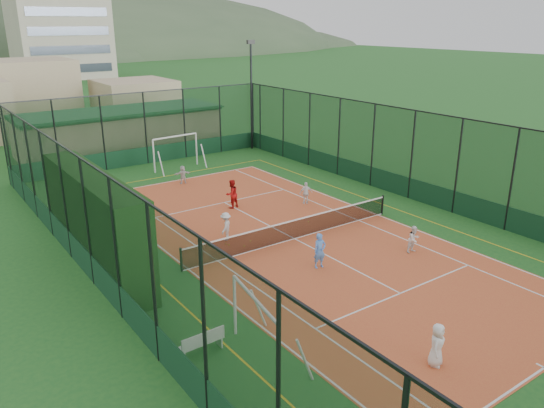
{
  "coord_description": "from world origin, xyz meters",
  "views": [
    {
      "loc": [
        -14.06,
        -17.87,
        9.59
      ],
      "look_at": [
        0.02,
        1.84,
        1.2
      ],
      "focal_mm": 35.0,
      "sensor_mm": 36.0,
      "label": 1
    }
  ],
  "objects_px": {
    "child_near_left": "(437,345)",
    "child_far_left": "(226,226)",
    "child_far_back": "(183,175)",
    "coach": "(232,194)",
    "child_far_right": "(306,193)",
    "clubhouse": "(121,130)",
    "child_near_mid": "(320,251)",
    "white_bench": "(201,342)",
    "floodlight_ne": "(251,96)",
    "futsal_goal_far": "(176,153)",
    "futsal_goal_near": "(255,330)",
    "child_near_right": "(414,239)"
  },
  "relations": [
    {
      "from": "child_near_left",
      "to": "child_far_left",
      "type": "relative_size",
      "value": 1.02
    },
    {
      "from": "child_far_back",
      "to": "coach",
      "type": "distance_m",
      "value": 5.65
    },
    {
      "from": "child_near_left",
      "to": "child_far_right",
      "type": "xyz_separation_m",
      "value": [
        6.06,
        13.52,
        -0.05
      ]
    },
    {
      "from": "clubhouse",
      "to": "child_near_mid",
      "type": "height_order",
      "value": "clubhouse"
    },
    {
      "from": "child_near_mid",
      "to": "coach",
      "type": "height_order",
      "value": "coach"
    },
    {
      "from": "clubhouse",
      "to": "child_near_left",
      "type": "distance_m",
      "value": 32.03
    },
    {
      "from": "white_bench",
      "to": "child_near_mid",
      "type": "bearing_deg",
      "value": 18.95
    },
    {
      "from": "child_far_left",
      "to": "clubhouse",
      "type": "bearing_deg",
      "value": -139.05
    },
    {
      "from": "child_far_back",
      "to": "child_near_left",
      "type": "bearing_deg",
      "value": 92.34
    },
    {
      "from": "white_bench",
      "to": "child_far_right",
      "type": "height_order",
      "value": "child_far_right"
    },
    {
      "from": "child_far_left",
      "to": "child_far_back",
      "type": "relative_size",
      "value": 1.16
    },
    {
      "from": "floodlight_ne",
      "to": "child_near_left",
      "type": "relative_size",
      "value": 6.11
    },
    {
      "from": "clubhouse",
      "to": "futsal_goal_far",
      "type": "xyz_separation_m",
      "value": [
        1.05,
        -7.44,
        -0.46
      ]
    },
    {
      "from": "white_bench",
      "to": "child_far_back",
      "type": "relative_size",
      "value": 1.28
    },
    {
      "from": "futsal_goal_near",
      "to": "child_far_back",
      "type": "relative_size",
      "value": 2.81
    },
    {
      "from": "child_far_back",
      "to": "futsal_goal_far",
      "type": "bearing_deg",
      "value": -101.13
    },
    {
      "from": "clubhouse",
      "to": "child_near_mid",
      "type": "xyz_separation_m",
      "value": [
        -1.02,
        -24.95,
        -0.83
      ]
    },
    {
      "from": "child_near_left",
      "to": "child_far_back",
      "type": "xyz_separation_m",
      "value": [
        2.28,
        20.98,
        -0.11
      ]
    },
    {
      "from": "child_near_right",
      "to": "child_near_left",
      "type": "bearing_deg",
      "value": -134.01
    },
    {
      "from": "futsal_goal_far",
      "to": "child_far_left",
      "type": "distance_m",
      "value": 13.32
    },
    {
      "from": "child_near_mid",
      "to": "coach",
      "type": "xyz_separation_m",
      "value": [
        0.92,
        8.36,
        0.04
      ]
    },
    {
      "from": "futsal_goal_near",
      "to": "child_near_right",
      "type": "relative_size",
      "value": 2.63
    },
    {
      "from": "child_near_right",
      "to": "child_far_left",
      "type": "height_order",
      "value": "child_far_left"
    },
    {
      "from": "child_near_left",
      "to": "child_near_right",
      "type": "xyz_separation_m",
      "value": [
        5.78,
        5.74,
        -0.07
      ]
    },
    {
      "from": "futsal_goal_far",
      "to": "coach",
      "type": "distance_m",
      "value": 9.22
    },
    {
      "from": "floodlight_ne",
      "to": "child_near_left",
      "type": "bearing_deg",
      "value": -112.68
    },
    {
      "from": "floodlight_ne",
      "to": "child_far_left",
      "type": "relative_size",
      "value": 6.25
    },
    {
      "from": "clubhouse",
      "to": "child_far_left",
      "type": "relative_size",
      "value": 11.52
    },
    {
      "from": "futsal_goal_far",
      "to": "child_far_left",
      "type": "xyz_separation_m",
      "value": [
        -3.69,
        -12.79,
        -0.44
      ]
    },
    {
      "from": "futsal_goal_far",
      "to": "child_near_left",
      "type": "height_order",
      "value": "futsal_goal_far"
    },
    {
      "from": "coach",
      "to": "child_near_left",
      "type": "bearing_deg",
      "value": 69.85
    },
    {
      "from": "child_near_left",
      "to": "child_far_left",
      "type": "height_order",
      "value": "child_near_left"
    },
    {
      "from": "futsal_goal_far",
      "to": "white_bench",
      "type": "bearing_deg",
      "value": -119.41
    },
    {
      "from": "futsal_goal_near",
      "to": "child_far_right",
      "type": "relative_size",
      "value": 2.58
    },
    {
      "from": "futsal_goal_far",
      "to": "child_near_mid",
      "type": "bearing_deg",
      "value": -102.24
    },
    {
      "from": "clubhouse",
      "to": "child_far_back",
      "type": "xyz_separation_m",
      "value": [
        -0.2,
        -10.94,
        -1.0
      ]
    },
    {
      "from": "child_near_left",
      "to": "child_near_mid",
      "type": "xyz_separation_m",
      "value": [
        1.47,
        6.97,
        0.06
      ]
    },
    {
      "from": "child_near_mid",
      "to": "child_far_left",
      "type": "xyz_separation_m",
      "value": [
        -1.62,
        4.72,
        -0.08
      ]
    },
    {
      "from": "futsal_goal_near",
      "to": "floodlight_ne",
      "type": "bearing_deg",
      "value": -23.53
    },
    {
      "from": "child_far_right",
      "to": "child_near_mid",
      "type": "bearing_deg",
      "value": 78.45
    },
    {
      "from": "coach",
      "to": "child_far_back",
      "type": "bearing_deg",
      "value": -100.25
    },
    {
      "from": "child_near_left",
      "to": "child_far_right",
      "type": "distance_m",
      "value": 14.82
    },
    {
      "from": "child_far_right",
      "to": "coach",
      "type": "relative_size",
      "value": 0.79
    },
    {
      "from": "child_far_left",
      "to": "child_far_right",
      "type": "relative_size",
      "value": 1.06
    },
    {
      "from": "white_bench",
      "to": "coach",
      "type": "height_order",
      "value": "coach"
    },
    {
      "from": "white_bench",
      "to": "child_far_back",
      "type": "xyz_separation_m",
      "value": [
        7.6,
        16.47,
        0.17
      ]
    },
    {
      "from": "white_bench",
      "to": "futsal_goal_far",
      "type": "bearing_deg",
      "value": 65.08
    },
    {
      "from": "floodlight_ne",
      "to": "futsal_goal_far",
      "type": "distance_m",
      "value": 8.38
    },
    {
      "from": "child_far_left",
      "to": "child_far_right",
      "type": "bearing_deg",
      "value": 154.8
    },
    {
      "from": "child_far_right",
      "to": "child_near_left",
      "type": "bearing_deg",
      "value": 89.35
    }
  ]
}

